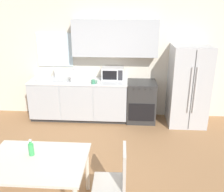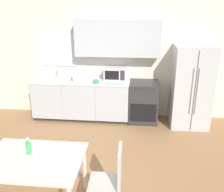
{
  "view_description": "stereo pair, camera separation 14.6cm",
  "coord_description": "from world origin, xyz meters",
  "px_view_note": "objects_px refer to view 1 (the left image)",
  "views": [
    {
      "loc": [
        0.62,
        -3.43,
        2.48
      ],
      "look_at": [
        0.36,
        0.55,
        1.05
      ],
      "focal_mm": 40.0,
      "sensor_mm": 36.0,
      "label": 1
    },
    {
      "loc": [
        0.77,
        -3.42,
        2.48
      ],
      "look_at": [
        0.36,
        0.55,
        1.05
      ],
      "focal_mm": 40.0,
      "sensor_mm": 36.0,
      "label": 2
    }
  ],
  "objects_px": {
    "microwave": "(113,74)",
    "coffee_mug": "(94,82)",
    "refrigerator": "(188,86)",
    "dining_chair_side": "(117,177)",
    "drink_bottle": "(31,149)",
    "dining_table": "(37,167)",
    "oven_range": "(141,101)"
  },
  "relations": [
    {
      "from": "dining_table",
      "to": "dining_chair_side",
      "type": "bearing_deg",
      "value": -0.38
    },
    {
      "from": "dining_chair_side",
      "to": "drink_bottle",
      "type": "bearing_deg",
      "value": 82.34
    },
    {
      "from": "refrigerator",
      "to": "coffee_mug",
      "type": "bearing_deg",
      "value": -175.44
    },
    {
      "from": "oven_range",
      "to": "microwave",
      "type": "xyz_separation_m",
      "value": [
        -0.65,
        0.13,
        0.61
      ]
    },
    {
      "from": "oven_range",
      "to": "dining_chair_side",
      "type": "distance_m",
      "value": 2.82
    },
    {
      "from": "oven_range",
      "to": "refrigerator",
      "type": "bearing_deg",
      "value": -4.05
    },
    {
      "from": "microwave",
      "to": "coffee_mug",
      "type": "distance_m",
      "value": 0.54
    },
    {
      "from": "microwave",
      "to": "coffee_mug",
      "type": "relative_size",
      "value": 3.83
    },
    {
      "from": "oven_range",
      "to": "drink_bottle",
      "type": "height_order",
      "value": "drink_bottle"
    },
    {
      "from": "refrigerator",
      "to": "coffee_mug",
      "type": "height_order",
      "value": "refrigerator"
    },
    {
      "from": "coffee_mug",
      "to": "refrigerator",
      "type": "bearing_deg",
      "value": 4.56
    },
    {
      "from": "dining_chair_side",
      "to": "drink_bottle",
      "type": "xyz_separation_m",
      "value": [
        -1.08,
        0.12,
        0.27
      ]
    },
    {
      "from": "dining_chair_side",
      "to": "dining_table",
      "type": "bearing_deg",
      "value": 88.2
    },
    {
      "from": "oven_range",
      "to": "microwave",
      "type": "bearing_deg",
      "value": 168.8
    },
    {
      "from": "oven_range",
      "to": "dining_chair_side",
      "type": "relative_size",
      "value": 0.98
    },
    {
      "from": "dining_chair_side",
      "to": "refrigerator",
      "type": "bearing_deg",
      "value": -28.76
    },
    {
      "from": "microwave",
      "to": "dining_chair_side",
      "type": "distance_m",
      "value": 2.98
    },
    {
      "from": "oven_range",
      "to": "refrigerator",
      "type": "xyz_separation_m",
      "value": [
        0.99,
        -0.07,
        0.41
      ]
    },
    {
      "from": "refrigerator",
      "to": "oven_range",
      "type": "bearing_deg",
      "value": 175.95
    },
    {
      "from": "oven_range",
      "to": "drink_bottle",
      "type": "xyz_separation_m",
      "value": [
        -1.5,
        -2.67,
        0.35
      ]
    },
    {
      "from": "oven_range",
      "to": "dining_chair_side",
      "type": "bearing_deg",
      "value": -98.44
    },
    {
      "from": "coffee_mug",
      "to": "drink_bottle",
      "type": "relative_size",
      "value": 0.58
    },
    {
      "from": "refrigerator",
      "to": "drink_bottle",
      "type": "xyz_separation_m",
      "value": [
        -2.49,
        -2.6,
        -0.06
      ]
    },
    {
      "from": "coffee_mug",
      "to": "dining_chair_side",
      "type": "distance_m",
      "value": 2.67
    },
    {
      "from": "oven_range",
      "to": "coffee_mug",
      "type": "height_order",
      "value": "coffee_mug"
    },
    {
      "from": "coffee_mug",
      "to": "microwave",
      "type": "bearing_deg",
      "value": 43.27
    },
    {
      "from": "oven_range",
      "to": "dining_table",
      "type": "distance_m",
      "value": 3.13
    },
    {
      "from": "microwave",
      "to": "drink_bottle",
      "type": "height_order",
      "value": "microwave"
    },
    {
      "from": "microwave",
      "to": "dining_chair_side",
      "type": "relative_size",
      "value": 0.52
    },
    {
      "from": "dining_chair_side",
      "to": "coffee_mug",
      "type": "bearing_deg",
      "value": 12.19
    },
    {
      "from": "dining_chair_side",
      "to": "drink_bottle",
      "type": "distance_m",
      "value": 1.12
    },
    {
      "from": "microwave",
      "to": "coffee_mug",
      "type": "xyz_separation_m",
      "value": [
        -0.38,
        -0.36,
        -0.09
      ]
    }
  ]
}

